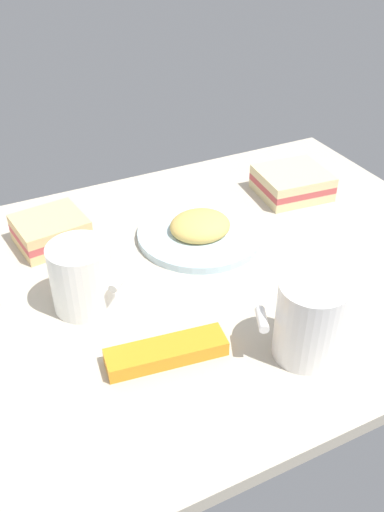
{
  "coord_description": "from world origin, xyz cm",
  "views": [
    {
      "loc": [
        28.37,
        57.34,
        50.71
      ],
      "look_at": [
        0.0,
        0.0,
        5.0
      ],
      "focal_mm": 38.72,
      "sensor_mm": 36.0,
      "label": 1
    }
  ],
  "objects_px": {
    "plate_of_food": "(200,231)",
    "coffee_mug_black": "(81,274)",
    "snack_bar": "(166,352)",
    "coffee_mug_milky": "(309,320)",
    "sandwich_side": "(292,183)",
    "paper_napkin": "(27,418)",
    "sandwich_main": "(51,231)"
  },
  "relations": [
    {
      "from": "sandwich_side",
      "to": "paper_napkin",
      "type": "height_order",
      "value": "sandwich_side"
    },
    {
      "from": "sandwich_main",
      "to": "sandwich_side",
      "type": "bearing_deg",
      "value": 175.18
    },
    {
      "from": "coffee_mug_black",
      "to": "sandwich_main",
      "type": "relative_size",
      "value": 0.87
    },
    {
      "from": "plate_of_food",
      "to": "coffee_mug_milky",
      "type": "relative_size",
      "value": 1.93
    },
    {
      "from": "sandwich_main",
      "to": "paper_napkin",
      "type": "relative_size",
      "value": 0.82
    },
    {
      "from": "sandwich_side",
      "to": "snack_bar",
      "type": "relative_size",
      "value": 0.87
    },
    {
      "from": "sandwich_main",
      "to": "paper_napkin",
      "type": "bearing_deg",
      "value": 70.73
    },
    {
      "from": "snack_bar",
      "to": "sandwich_side",
      "type": "bearing_deg",
      "value": -135.87
    },
    {
      "from": "coffee_mug_milky",
      "to": "snack_bar",
      "type": "bearing_deg",
      "value": -22.94
    },
    {
      "from": "plate_of_food",
      "to": "coffee_mug_black",
      "type": "height_order",
      "value": "coffee_mug_black"
    },
    {
      "from": "sandwich_main",
      "to": "sandwich_side",
      "type": "xyz_separation_m",
      "value": [
        -0.43,
        0.04,
        0.0
      ]
    },
    {
      "from": "snack_bar",
      "to": "coffee_mug_black",
      "type": "bearing_deg",
      "value": -60.3
    },
    {
      "from": "plate_of_food",
      "to": "sandwich_side",
      "type": "height_order",
      "value": "sandwich_side"
    },
    {
      "from": "plate_of_food",
      "to": "paper_napkin",
      "type": "distance_m",
      "value": 0.4
    },
    {
      "from": "plate_of_food",
      "to": "paper_napkin",
      "type": "xyz_separation_m",
      "value": [
        0.33,
        0.23,
        -0.01
      ]
    },
    {
      "from": "paper_napkin",
      "to": "coffee_mug_black",
      "type": "bearing_deg",
      "value": -125.72
    },
    {
      "from": "snack_bar",
      "to": "paper_napkin",
      "type": "xyz_separation_m",
      "value": [
        0.17,
        0.01,
        -0.01
      ]
    },
    {
      "from": "plate_of_food",
      "to": "coffee_mug_black",
      "type": "distance_m",
      "value": 0.23
    },
    {
      "from": "sandwich_side",
      "to": "paper_napkin",
      "type": "xyz_separation_m",
      "value": [
        0.54,
        0.29,
        -0.02
      ]
    },
    {
      "from": "sandwich_side",
      "to": "snack_bar",
      "type": "distance_m",
      "value": 0.46
    },
    {
      "from": "plate_of_food",
      "to": "sandwich_main",
      "type": "height_order",
      "value": "sandwich_main"
    },
    {
      "from": "coffee_mug_black",
      "to": "paper_napkin",
      "type": "xyz_separation_m",
      "value": [
        0.11,
        0.16,
        -0.05
      ]
    },
    {
      "from": "paper_napkin",
      "to": "plate_of_food",
      "type": "bearing_deg",
      "value": -144.66
    },
    {
      "from": "coffee_mug_black",
      "to": "sandwich_main",
      "type": "height_order",
      "value": "coffee_mug_black"
    },
    {
      "from": "plate_of_food",
      "to": "coffee_mug_milky",
      "type": "xyz_separation_m",
      "value": [
        0.0,
        0.28,
        0.04
      ]
    },
    {
      "from": "coffee_mug_black",
      "to": "snack_bar",
      "type": "xyz_separation_m",
      "value": [
        -0.06,
        0.14,
        -0.04
      ]
    },
    {
      "from": "coffee_mug_black",
      "to": "plate_of_food",
      "type": "bearing_deg",
      "value": -160.86
    },
    {
      "from": "plate_of_food",
      "to": "snack_bar",
      "type": "xyz_separation_m",
      "value": [
        0.16,
        0.22,
        -0.0
      ]
    },
    {
      "from": "coffee_mug_black",
      "to": "snack_bar",
      "type": "bearing_deg",
      "value": 111.94
    },
    {
      "from": "coffee_mug_milky",
      "to": "sandwich_side",
      "type": "distance_m",
      "value": 0.4
    },
    {
      "from": "plate_of_food",
      "to": "snack_bar",
      "type": "distance_m",
      "value": 0.27
    },
    {
      "from": "coffee_mug_black",
      "to": "coffee_mug_milky",
      "type": "bearing_deg",
      "value": 135.45
    }
  ]
}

